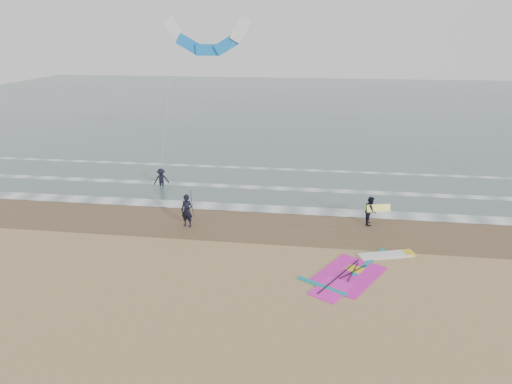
# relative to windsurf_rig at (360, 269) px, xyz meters

# --- Properties ---
(ground) EXTENTS (120.00, 120.00, 0.00)m
(ground) POSITION_rel_windsurf_rig_xyz_m (-4.44, -1.52, -0.04)
(ground) COLOR tan
(ground) RESTS_ON ground
(sea_water) EXTENTS (120.00, 80.00, 0.02)m
(sea_water) POSITION_rel_windsurf_rig_xyz_m (-4.44, 46.48, -0.02)
(sea_water) COLOR #47605E
(sea_water) RESTS_ON ground
(wet_sand_band) EXTENTS (120.00, 5.00, 0.01)m
(wet_sand_band) POSITION_rel_windsurf_rig_xyz_m (-4.44, 4.48, -0.03)
(wet_sand_band) COLOR brown
(wet_sand_band) RESTS_ON ground
(foam_waterline) EXTENTS (120.00, 9.15, 0.02)m
(foam_waterline) POSITION_rel_windsurf_rig_xyz_m (-4.44, 8.92, -0.01)
(foam_waterline) COLOR white
(foam_waterline) RESTS_ON ground
(windsurf_rig) EXTENTS (5.44, 5.15, 0.13)m
(windsurf_rig) POSITION_rel_windsurf_rig_xyz_m (0.00, 0.00, 0.00)
(windsurf_rig) COLOR white
(windsurf_rig) RESTS_ON ground
(person_standing) EXTENTS (0.73, 0.56, 1.81)m
(person_standing) POSITION_rel_windsurf_rig_xyz_m (-8.89, 3.60, 0.87)
(person_standing) COLOR black
(person_standing) RESTS_ON ground
(person_walking) EXTENTS (0.64, 0.80, 1.58)m
(person_walking) POSITION_rel_windsurf_rig_xyz_m (0.88, 5.28, 0.76)
(person_walking) COLOR black
(person_walking) RESTS_ON ground
(person_wading) EXTENTS (1.17, 0.96, 1.58)m
(person_wading) POSITION_rel_windsurf_rig_xyz_m (-12.54, 9.95, 0.76)
(person_wading) COLOR black
(person_wading) RESTS_ON ground
(held_pole) EXTENTS (0.17, 0.86, 1.82)m
(held_pole) POSITION_rel_windsurf_rig_xyz_m (-8.59, 3.60, 1.29)
(held_pole) COLOR black
(held_pole) RESTS_ON ground
(carried_kiteboard) EXTENTS (1.30, 0.51, 0.39)m
(carried_kiteboard) POSITION_rel_windsurf_rig_xyz_m (1.28, 5.18, 0.97)
(carried_kiteboard) COLOR yellow
(carried_kiteboard) RESTS_ON ground
(surf_kite) EXTENTS (5.91, 3.07, 9.94)m
(surf_kite) POSITION_rel_windsurf_rig_xyz_m (-9.70, 12.80, 9.37)
(surf_kite) COLOR white
(surf_kite) RESTS_ON ground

